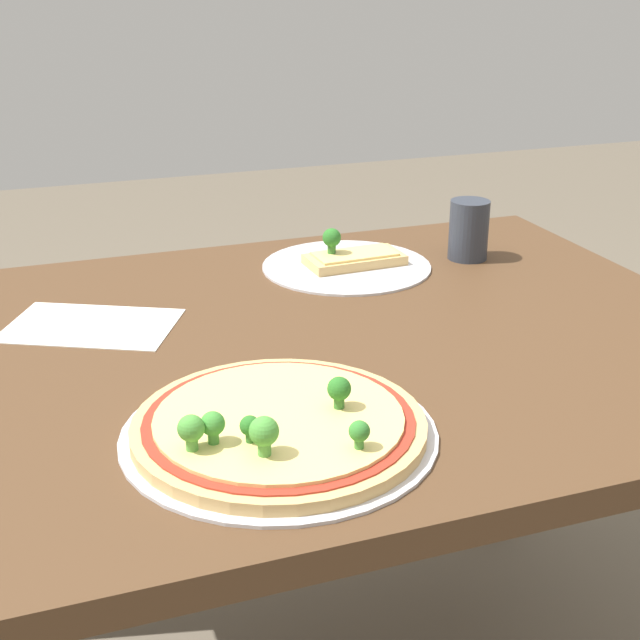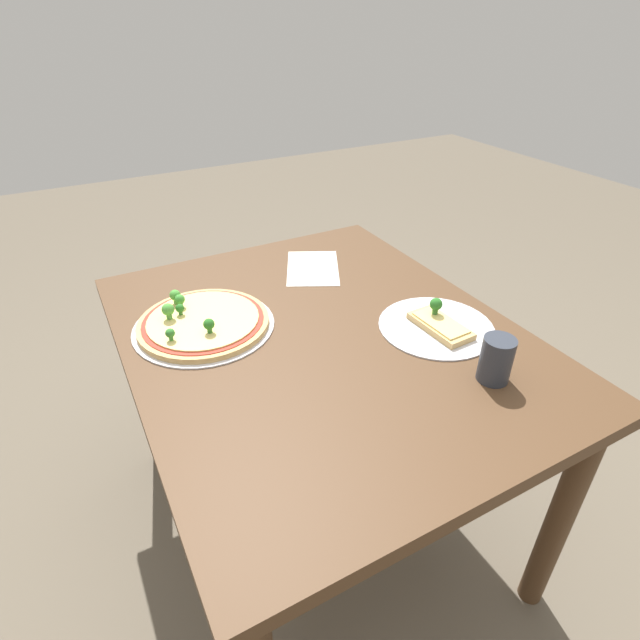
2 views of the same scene
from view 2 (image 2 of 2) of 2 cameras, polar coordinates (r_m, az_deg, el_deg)
name	(u,v)px [view 2 (image 2 of 2)]	position (r m, az deg, el deg)	size (l,w,h in m)	color
ground_plane	(321,516)	(1.69, 0.14, -21.45)	(8.00, 8.00, 0.00)	brown
dining_table	(322,363)	(1.25, 0.18, -4.98)	(1.09, 0.89, 0.70)	#4C331E
pizza_tray_whole	(203,322)	(1.25, -13.26, -0.24)	(0.34, 0.34, 0.07)	silver
pizza_tray_slice	(438,325)	(1.25, 13.31, -0.54)	(0.28, 0.28, 0.07)	silver
drinking_cup	(496,360)	(1.09, 19.48, -4.28)	(0.07, 0.07, 0.10)	#2D333D
paper_menu	(313,268)	(1.50, -0.84, 5.98)	(0.23, 0.15, 0.00)	silver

